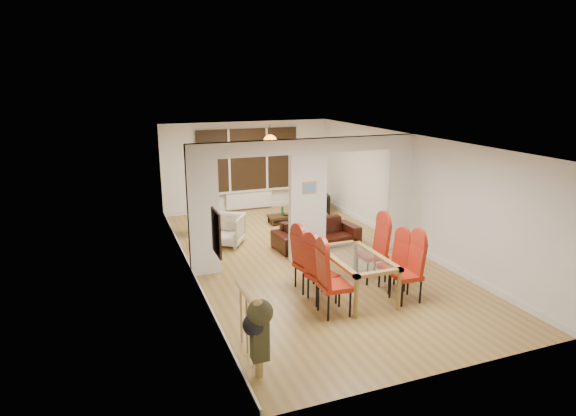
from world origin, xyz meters
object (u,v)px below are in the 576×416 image
bowl (286,214)px  television (323,202)px  dining_table (356,276)px  sofa (317,233)px  dining_chair_rb (393,263)px  dining_chair_la (335,281)px  armchair (226,230)px  bottle (282,211)px  dining_chair_ra (406,270)px  dining_chair_lc (309,261)px  person (199,202)px  coffee_table (286,219)px  dining_chair_lb (322,271)px  dining_chair_rc (372,251)px

bowl → television: bearing=29.2°
dining_table → sofa: bearing=80.4°
dining_table → dining_chair_rb: 0.77m
dining_chair_la → armchair: 4.12m
sofa → bottle: (-0.11, 2.00, 0.05)m
dining_table → dining_chair_ra: 0.89m
dining_chair_lc → dining_chair_ra: bearing=-47.4°
armchair → person: size_ratio=0.47×
coffee_table → armchair: bearing=-148.7°
dining_chair_rb → sofa: 2.75m
dining_chair_rb → dining_chair_lb: bearing=169.7°
sofa → coffee_table: size_ratio=2.15×
sofa → armchair: bearing=151.5°
dining_chair_rc → bottle: (-0.28, 4.20, -0.25)m
dining_chair_rc → bowl: 4.17m
dining_table → sofa: dining_table is taller
dining_chair_la → person: person is taller
armchair → dining_chair_rb: bearing=-25.9°
dining_chair_lb → bottle: size_ratio=4.37×
bottle → coffee_table: bearing=-5.5°
dining_chair_rc → television: dining_chair_rc is taller
dining_chair_la → television: (2.57, 5.98, -0.31)m
dining_chair_lb → coffee_table: size_ratio=1.18×
dining_chair_lb → bowl: (1.09, 4.66, -0.32)m
dining_chair_lb → sofa: bearing=53.2°
sofa → person: person is taller
armchair → television: 3.93m
dining_table → sofa: (0.46, 2.71, -0.08)m
bowl → dining_chair_lb: bearing=-103.2°
dining_chair_lc → armchair: (-0.82, 3.00, -0.20)m
dining_chair_ra → coffee_table: dining_chair_ra is taller
dining_chair_lb → person: bearing=91.3°
dining_table → person: bearing=113.1°
bottle → dining_chair_rc: bearing=-86.2°
dining_chair_la → armchair: (-0.83, 4.03, -0.23)m
dining_table → dining_chair_la: dining_chair_la is taller
dining_table → dining_chair_ra: size_ratio=1.42×
dining_chair_ra → coffee_table: size_ratio=1.20×
dining_chair_rb → dining_chair_la: bearing=-170.5°
dining_chair_ra → bottle: 5.23m
dining_chair_ra → bowl: size_ratio=5.75×
dining_chair_la → dining_chair_lc: bearing=93.5°
dining_chair_rb → person: (-2.68, 4.52, 0.33)m
television → dining_chair_lb: bearing=169.4°
dining_chair_lb → television: dining_chair_lb is taller
dining_chair_la → bowl: size_ratio=6.00×
dining_chair_la → bowl: (1.11, 5.17, -0.35)m
dining_chair_lc → dining_chair_rb: size_ratio=1.10×
dining_chair_lb → armchair: (-0.85, 3.52, -0.20)m
dining_chair_lc → armchair: 3.11m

